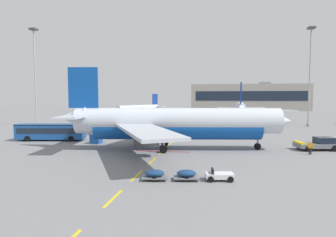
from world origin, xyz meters
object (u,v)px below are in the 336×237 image
object	(u,v)px
airliner_foreground	(174,123)
apron_light_mast_near	(35,66)
ground_power_truck	(111,126)
apron_shuttle_bus	(51,131)
pushback_tug	(318,144)
catering_truck	(91,123)
baggage_train	(187,175)
airliner_far_center	(139,109)
uld_cargo_container	(96,139)
ground_crew_worker	(310,147)
apron_light_mast_far	(310,65)
airliner_mid_left	(240,110)

from	to	relation	value
airliner_foreground	apron_light_mast_near	bearing A→B (deg)	145.45
ground_power_truck	apron_shuttle_bus	bearing A→B (deg)	-125.06
pushback_tug	ground_power_truck	xyz separation A→B (m)	(-37.00, 12.22, 0.74)
apron_shuttle_bus	airliner_foreground	bearing A→B (deg)	-12.24
pushback_tug	catering_truck	distance (m)	47.99
airliner_foreground	baggage_train	size ratio (longest dim) A/B	3.99
baggage_train	ground_power_truck	bearing A→B (deg)	122.09
catering_truck	baggage_train	size ratio (longest dim) A/B	0.82
ground_power_truck	baggage_train	size ratio (longest dim) A/B	0.84
catering_truck	apron_shuttle_bus	bearing A→B (deg)	-89.87
airliner_far_center	ground_power_truck	size ratio (longest dim) A/B	3.42
pushback_tug	baggage_train	bearing A→B (deg)	-132.75
uld_cargo_container	baggage_train	bearing A→B (deg)	-47.24
pushback_tug	uld_cargo_container	size ratio (longest dim) A/B	3.70
airliner_far_center	ground_crew_worker	xyz separation A→B (m)	(43.80, -70.89, -1.94)
baggage_train	apron_light_mast_far	distance (m)	63.26
baggage_train	pushback_tug	bearing A→B (deg)	47.25
airliner_mid_left	uld_cargo_container	distance (m)	55.92
baggage_train	apron_light_mast_far	bearing A→B (deg)	64.47
apron_light_mast_far	catering_truck	bearing A→B (deg)	-161.16
ground_power_truck	baggage_train	world-z (taller)	ground_power_truck
apron_shuttle_bus	airliner_mid_left	bearing A→B (deg)	52.13
pushback_tug	apron_light_mast_near	xyz separation A→B (m)	(-63.85, 26.11, 15.30)
baggage_train	uld_cargo_container	size ratio (longest dim) A/B	5.01
catering_truck	uld_cargo_container	world-z (taller)	catering_truck
catering_truck	uld_cargo_container	bearing A→B (deg)	-62.58
airliner_foreground	apron_shuttle_bus	world-z (taller)	airliner_foreground
airliner_mid_left	apron_light_mast_far	bearing A→B (deg)	-36.34
airliner_far_center	catering_truck	bearing A→B (deg)	-88.05
airliner_foreground	apron_shuttle_bus	distance (m)	23.82
pushback_tug	ground_power_truck	world-z (taller)	ground_power_truck
airliner_far_center	ground_power_truck	bearing A→B (deg)	-80.62
airliner_mid_left	apron_shuttle_bus	world-z (taller)	airliner_mid_left
airliner_far_center	apron_light_mast_near	distance (m)	46.53
airliner_mid_left	uld_cargo_container	size ratio (longest dim) A/B	19.37
airliner_far_center	apron_shuttle_bus	distance (m)	65.29
apron_shuttle_bus	uld_cargo_container	distance (m)	9.69
airliner_foreground	apron_light_mast_near	world-z (taller)	apron_light_mast_near
catering_truck	airliner_foreground	bearing A→B (deg)	-42.81
catering_truck	uld_cargo_container	xyz separation A→B (m)	(9.50, -18.32, -0.85)
apron_light_mast_near	ground_crew_worker	bearing A→B (deg)	-25.96
apron_shuttle_bus	ground_crew_worker	bearing A→B (deg)	-7.62
uld_cargo_container	apron_light_mast_far	xyz separation A→B (m)	(43.83, 36.51, 15.30)
airliner_mid_left	ground_power_truck	xyz separation A→B (m)	(-29.19, -36.53, -2.18)
airliner_foreground	ground_crew_worker	world-z (taller)	airliner_foreground
apron_light_mast_near	baggage_train	bearing A→B (deg)	-44.15
airliner_foreground	ground_crew_worker	distance (m)	19.16
ground_power_truck	uld_cargo_container	world-z (taller)	ground_power_truck
airliner_mid_left	ground_crew_worker	size ratio (longest dim) A/B	18.93
baggage_train	airliner_mid_left	bearing A→B (deg)	81.86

